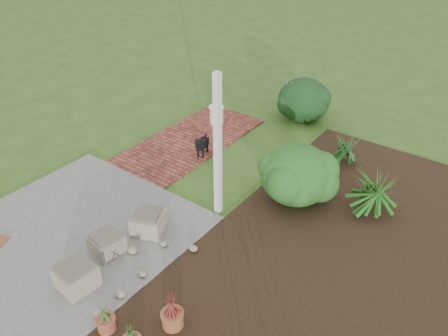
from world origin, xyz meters
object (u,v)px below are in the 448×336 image
Objects in this scene: black_dog at (202,144)px; evergreen_shrub at (297,173)px; stone_trough_near at (76,277)px; cream_ceramic_urn at (216,115)px.

evergreen_shrub is at bearing -20.83° from black_dog.
black_dog reaches higher than stone_trough_near.
black_dog is at bearing 102.51° from stone_trough_near.
evergreen_shrub reaches higher than stone_trough_near.
cream_ceramic_urn is at bearing 106.16° from stone_trough_near.
evergreen_shrub is at bearing 68.60° from stone_trough_near.
black_dog is at bearing 175.74° from evergreen_shrub.
black_dog is 0.40× the size of evergreen_shrub.
stone_trough_near is at bearing -73.84° from cream_ceramic_urn.
stone_trough_near is 0.95× the size of black_dog.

